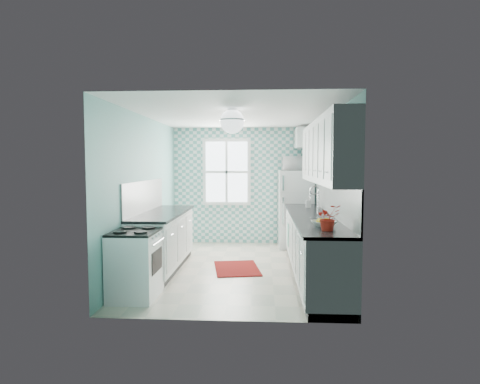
# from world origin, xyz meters

# --- Properties ---
(floor) EXTENTS (3.00, 4.40, 0.02)m
(floor) POSITION_xyz_m (0.00, 0.00, -0.01)
(floor) COLOR beige
(floor) RESTS_ON ground
(ceiling) EXTENTS (3.00, 4.40, 0.02)m
(ceiling) POSITION_xyz_m (0.00, 0.00, 2.51)
(ceiling) COLOR white
(ceiling) RESTS_ON wall_back
(wall_back) EXTENTS (3.00, 0.02, 2.50)m
(wall_back) POSITION_xyz_m (0.00, 2.21, 1.25)
(wall_back) COLOR #6AAAA4
(wall_back) RESTS_ON floor
(wall_front) EXTENTS (3.00, 0.02, 2.50)m
(wall_front) POSITION_xyz_m (0.00, -2.21, 1.25)
(wall_front) COLOR #6AAAA4
(wall_front) RESTS_ON floor
(wall_left) EXTENTS (0.02, 4.40, 2.50)m
(wall_left) POSITION_xyz_m (-1.51, 0.00, 1.25)
(wall_left) COLOR #6AAAA4
(wall_left) RESTS_ON floor
(wall_right) EXTENTS (0.02, 4.40, 2.50)m
(wall_right) POSITION_xyz_m (1.51, 0.00, 1.25)
(wall_right) COLOR #6AAAA4
(wall_right) RESTS_ON floor
(accent_wall) EXTENTS (3.00, 0.01, 2.50)m
(accent_wall) POSITION_xyz_m (0.00, 2.19, 1.25)
(accent_wall) COLOR #549F99
(accent_wall) RESTS_ON wall_back
(window) EXTENTS (1.04, 0.05, 1.44)m
(window) POSITION_xyz_m (-0.35, 2.16, 1.55)
(window) COLOR white
(window) RESTS_ON wall_back
(backsplash_right) EXTENTS (0.02, 3.60, 0.51)m
(backsplash_right) POSITION_xyz_m (1.49, -0.40, 1.20)
(backsplash_right) COLOR white
(backsplash_right) RESTS_ON wall_right
(backsplash_left) EXTENTS (0.02, 2.15, 0.51)m
(backsplash_left) POSITION_xyz_m (-1.49, -0.07, 1.20)
(backsplash_left) COLOR white
(backsplash_left) RESTS_ON wall_left
(upper_cabinets_right) EXTENTS (0.33, 3.20, 0.90)m
(upper_cabinets_right) POSITION_xyz_m (1.33, -0.60, 1.90)
(upper_cabinets_right) COLOR white
(upper_cabinets_right) RESTS_ON wall_right
(upper_cabinet_fridge) EXTENTS (0.40, 0.74, 0.40)m
(upper_cabinet_fridge) POSITION_xyz_m (1.30, 1.83, 2.25)
(upper_cabinet_fridge) COLOR white
(upper_cabinet_fridge) RESTS_ON wall_right
(ceiling_light) EXTENTS (0.34, 0.34, 0.35)m
(ceiling_light) POSITION_xyz_m (0.00, -0.80, 2.32)
(ceiling_light) COLOR silver
(ceiling_light) RESTS_ON ceiling
(base_cabinets_right) EXTENTS (0.60, 3.60, 0.90)m
(base_cabinets_right) POSITION_xyz_m (1.20, -0.40, 0.45)
(base_cabinets_right) COLOR white
(base_cabinets_right) RESTS_ON floor
(countertop_right) EXTENTS (0.63, 3.60, 0.04)m
(countertop_right) POSITION_xyz_m (1.19, -0.40, 0.92)
(countertop_right) COLOR black
(countertop_right) RESTS_ON base_cabinets_right
(base_cabinets_left) EXTENTS (0.60, 2.15, 0.90)m
(base_cabinets_left) POSITION_xyz_m (-1.20, -0.07, 0.45)
(base_cabinets_left) COLOR white
(base_cabinets_left) RESTS_ON floor
(countertop_left) EXTENTS (0.63, 2.15, 0.04)m
(countertop_left) POSITION_xyz_m (-1.19, -0.07, 0.92)
(countertop_left) COLOR black
(countertop_left) RESTS_ON base_cabinets_left
(fridge) EXTENTS (0.69, 0.69, 1.59)m
(fridge) POSITION_xyz_m (1.11, 1.78, 0.79)
(fridge) COLOR white
(fridge) RESTS_ON floor
(stove) EXTENTS (0.57, 0.71, 0.85)m
(stove) POSITION_xyz_m (-1.20, -1.49, 0.45)
(stove) COLOR white
(stove) RESTS_ON floor
(sink) EXTENTS (0.53, 0.45, 0.53)m
(sink) POSITION_xyz_m (1.20, 0.45, 0.93)
(sink) COLOR silver
(sink) RESTS_ON countertop_right
(rug) EXTENTS (0.86, 1.10, 0.02)m
(rug) POSITION_xyz_m (0.01, -0.01, 0.01)
(rug) COLOR #63140D
(rug) RESTS_ON floor
(dish_towel) EXTENTS (0.02, 0.27, 0.41)m
(dish_towel) POSITION_xyz_m (0.89, 0.58, 0.48)
(dish_towel) COLOR #5BB99F
(dish_towel) RESTS_ON base_cabinets_right
(fruit_bowl) EXTENTS (0.37, 0.37, 0.07)m
(fruit_bowl) POSITION_xyz_m (1.20, -1.46, 0.98)
(fruit_bowl) COLOR white
(fruit_bowl) RESTS_ON countertop_right
(potted_plant) EXTENTS (0.35, 0.32, 0.31)m
(potted_plant) POSITION_xyz_m (1.20, -1.77, 1.09)
(potted_plant) COLOR red
(potted_plant) RESTS_ON countertop_right
(soap_bottle) EXTENTS (0.09, 0.09, 0.20)m
(soap_bottle) POSITION_xyz_m (1.25, 0.72, 1.04)
(soap_bottle) COLOR #9DB3B8
(soap_bottle) RESTS_ON countertop_right
(microwave) EXTENTS (0.54, 0.38, 0.29)m
(microwave) POSITION_xyz_m (1.11, 1.78, 1.73)
(microwave) COLOR white
(microwave) RESTS_ON fridge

